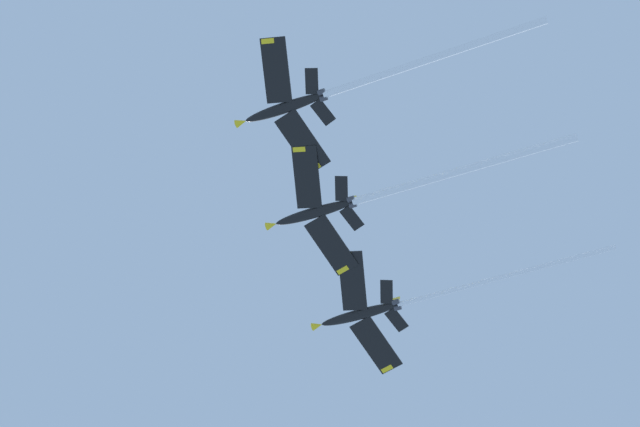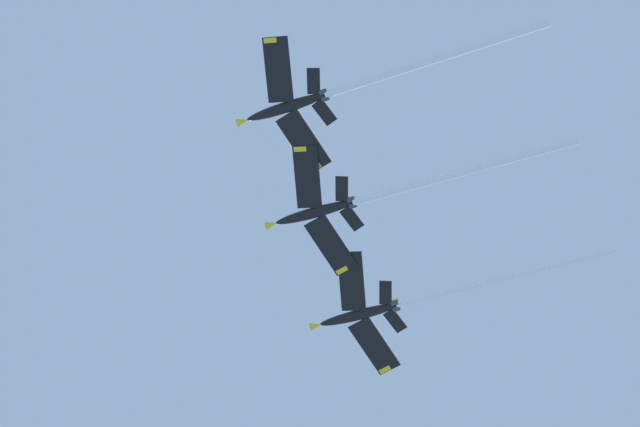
{
  "view_description": "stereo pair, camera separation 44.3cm",
  "coord_description": "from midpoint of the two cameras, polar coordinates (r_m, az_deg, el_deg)",
  "views": [
    {
      "loc": [
        16.07,
        -1.71,
        1.95
      ],
      "look_at": [
        -16.77,
        -7.46,
        136.14
      ],
      "focal_mm": 54.33,
      "sensor_mm": 36.0,
      "label": 1
    },
    {
      "loc": [
        16.15,
        -2.15,
        1.95
      ],
      "look_at": [
        -16.77,
        -7.46,
        136.14
      ],
      "focal_mm": 54.33,
      "sensor_mm": 36.0,
      "label": 2
    }
  ],
  "objects": [
    {
      "name": "jet_inner_left",
      "position": [
        133.31,
        1.47,
        7.4
      ],
      "size": [
        19.88,
        43.42,
        10.3
      ],
      "color": "black"
    },
    {
      "name": "jet_inner_right",
      "position": [
        141.54,
        4.52,
        -5.4
      ],
      "size": [
        19.91,
        43.85,
        9.54
      ],
      "color": "black"
    },
    {
      "name": "jet_centre",
      "position": [
        135.8,
        3.56,
        1.14
      ],
      "size": [
        19.92,
        44.11,
        10.6
      ],
      "color": "black"
    }
  ]
}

